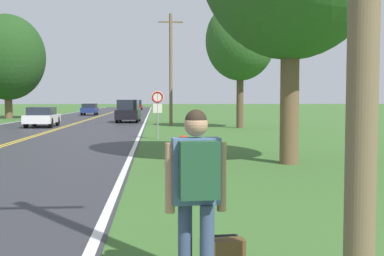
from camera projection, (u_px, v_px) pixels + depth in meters
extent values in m
cylinder|color=#38476B|center=(185.00, 245.00, 4.94)|extent=(0.15, 0.15, 0.89)
cylinder|color=#38476B|center=(207.00, 249.00, 4.82)|extent=(0.15, 0.15, 0.89)
cube|color=#4C6B93|center=(196.00, 171.00, 4.83)|extent=(0.50, 0.24, 0.67)
sphere|color=tan|center=(196.00, 125.00, 4.81)|extent=(0.24, 0.24, 0.24)
sphere|color=#2D2319|center=(196.00, 120.00, 4.80)|extent=(0.22, 0.22, 0.22)
cylinder|color=tan|center=(170.00, 178.00, 4.80)|extent=(0.10, 0.10, 0.70)
cylinder|color=tan|center=(222.00, 177.00, 4.88)|extent=(0.10, 0.10, 0.70)
cube|color=#1E472D|center=(199.00, 170.00, 4.64)|extent=(0.40, 0.22, 0.56)
cylinder|color=black|center=(223.00, 236.00, 4.91)|extent=(0.31, 0.05, 0.02)
cylinder|color=red|center=(183.00, 154.00, 14.09)|extent=(0.33, 0.33, 0.67)
sphere|color=red|center=(183.00, 141.00, 14.06)|extent=(0.31, 0.31, 0.31)
cylinder|color=red|center=(190.00, 152.00, 14.10)|extent=(0.08, 0.11, 0.11)
cylinder|color=red|center=(176.00, 152.00, 14.07)|extent=(0.08, 0.11, 0.11)
cylinder|color=gray|center=(158.00, 116.00, 23.38)|extent=(0.07, 0.07, 2.30)
cylinder|color=silver|center=(158.00, 97.00, 23.30)|extent=(0.60, 0.02, 0.60)
torus|color=red|center=(158.00, 97.00, 23.29)|extent=(0.55, 0.07, 0.55)
cube|color=silver|center=(158.00, 108.00, 23.34)|extent=(0.44, 0.02, 0.44)
cylinder|color=brown|center=(171.00, 70.00, 35.38)|extent=(0.24, 0.24, 8.20)
cube|color=brown|center=(171.00, 22.00, 35.18)|extent=(1.80, 0.12, 0.10)
cylinder|color=brown|center=(240.00, 99.00, 32.44)|extent=(0.47, 0.47, 3.89)
ellipsoid|color=#2D5B23|center=(240.00, 41.00, 32.21)|extent=(4.67, 4.67, 5.37)
cylinder|color=brown|center=(9.00, 104.00, 48.55)|extent=(0.75, 0.75, 3.00)
ellipsoid|color=#1E4219|center=(7.00, 57.00, 48.27)|extent=(7.46, 7.46, 8.58)
cylinder|color=brown|center=(290.00, 98.00, 14.37)|extent=(0.56, 0.56, 3.95)
cylinder|color=black|center=(35.00, 121.00, 34.87)|extent=(0.22, 0.71, 0.70)
cylinder|color=black|center=(58.00, 121.00, 35.04)|extent=(0.22, 0.71, 0.70)
cylinder|color=black|center=(26.00, 123.00, 32.29)|extent=(0.22, 0.71, 0.70)
cylinder|color=black|center=(51.00, 123.00, 32.46)|extent=(0.22, 0.71, 0.70)
cube|color=white|center=(42.00, 119.00, 33.65)|extent=(1.95, 4.24, 0.55)
cube|color=#1E232D|center=(42.00, 111.00, 33.45)|extent=(1.68, 2.35, 0.54)
cylinder|color=black|center=(137.00, 119.00, 39.28)|extent=(0.22, 0.64, 0.63)
cylinder|color=black|center=(117.00, 119.00, 39.21)|extent=(0.22, 0.64, 0.63)
cylinder|color=black|center=(139.00, 118.00, 41.90)|extent=(0.22, 0.64, 0.63)
cylinder|color=black|center=(120.00, 118.00, 41.83)|extent=(0.22, 0.64, 0.63)
cube|color=black|center=(128.00, 114.00, 40.53)|extent=(2.00, 4.31, 0.78)
cube|color=#1E232D|center=(128.00, 105.00, 40.48)|extent=(1.73, 3.03, 0.83)
cylinder|color=black|center=(85.00, 112.00, 59.72)|extent=(0.20, 0.72, 0.72)
cylinder|color=black|center=(97.00, 112.00, 59.84)|extent=(0.20, 0.72, 0.72)
cylinder|color=black|center=(82.00, 113.00, 57.51)|extent=(0.20, 0.72, 0.72)
cylinder|color=black|center=(95.00, 112.00, 57.62)|extent=(0.20, 0.72, 0.72)
cube|color=navy|center=(90.00, 110.00, 58.65)|extent=(1.78, 3.60, 0.60)
cube|color=#1E232D|center=(90.00, 106.00, 58.62)|extent=(1.57, 2.52, 0.50)
cylinder|color=black|center=(138.00, 110.00, 71.97)|extent=(0.23, 0.68, 0.67)
cylinder|color=black|center=(126.00, 110.00, 71.77)|extent=(0.23, 0.68, 0.67)
cylinder|color=black|center=(138.00, 110.00, 74.39)|extent=(0.23, 0.68, 0.67)
cylinder|color=black|center=(126.00, 110.00, 74.19)|extent=(0.23, 0.68, 0.67)
cube|color=#C1B28E|center=(132.00, 108.00, 73.06)|extent=(2.07, 4.01, 0.66)
cube|color=#1E232D|center=(132.00, 104.00, 73.18)|extent=(1.77, 2.23, 0.58)
cylinder|color=black|center=(141.00, 108.00, 87.25)|extent=(0.20, 0.68, 0.67)
cylinder|color=black|center=(132.00, 108.00, 87.13)|extent=(0.20, 0.68, 0.67)
cylinder|color=black|center=(142.00, 108.00, 90.09)|extent=(0.20, 0.68, 0.67)
cylinder|color=black|center=(133.00, 108.00, 89.97)|extent=(0.20, 0.68, 0.67)
cube|color=maroon|center=(137.00, 106.00, 88.59)|extent=(1.89, 4.62, 0.66)
cube|color=#1E232D|center=(137.00, 102.00, 88.55)|extent=(1.66, 3.23, 0.87)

